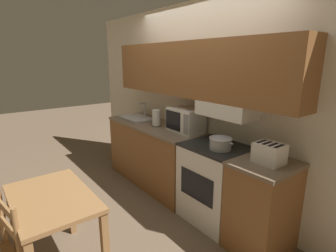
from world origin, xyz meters
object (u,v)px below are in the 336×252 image
stove_range (215,183)px  toaster (269,153)px  paper_towel_roll (156,118)px  dining_table (53,209)px  microwave (185,120)px  sink_basin (137,118)px  cooking_pot (221,143)px

stove_range → toaster: bearing=0.3°
paper_towel_roll → toaster: bearing=1.1°
toaster → dining_table: size_ratio=0.27×
stove_range → microwave: microwave is taller
sink_basin → dining_table: (1.37, -1.67, -0.33)m
microwave → sink_basin: bearing=-174.0°
stove_range → cooking_pot: bearing=-29.5°
microwave → sink_basin: size_ratio=0.82×
microwave → toaster: bearing=-4.6°
microwave → toaster: (1.28, -0.10, -0.06)m
stove_range → cooking_pot: cooking_pot is taller
sink_basin → dining_table: bearing=-50.7°
sink_basin → cooking_pot: bearing=-1.8°
microwave → cooking_pot: bearing=-12.4°
microwave → sink_basin: (-1.04, -0.11, -0.14)m
stove_range → paper_towel_roll: size_ratio=3.91×
microwave → dining_table: 1.87m
toaster → stove_range: bearing=-179.7°
dining_table → microwave: bearing=100.4°
paper_towel_roll → dining_table: size_ratio=0.24×
microwave → dining_table: bearing=-79.6°
cooking_pot → paper_towel_roll: 1.22m
stove_range → toaster: toaster is taller
stove_range → paper_towel_roll: 1.26m
cooking_pot → paper_towel_roll: paper_towel_roll is taller
microwave → stove_range: bearing=-9.3°
sink_basin → dining_table: 2.18m
stove_range → sink_basin: 1.75m
toaster → paper_towel_roll: paper_towel_roll is taller
stove_range → microwave: bearing=170.7°
stove_range → dining_table: bearing=-100.8°
stove_range → dining_table: stove_range is taller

